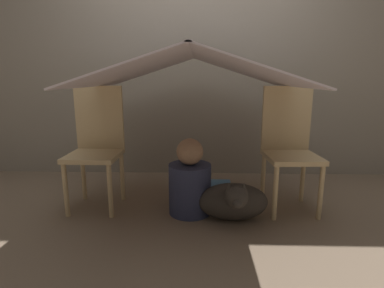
{
  "coord_description": "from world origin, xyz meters",
  "views": [
    {
      "loc": [
        0.07,
        -2.2,
        1.03
      ],
      "look_at": [
        0.0,
        0.05,
        0.53
      ],
      "focal_mm": 28.0,
      "sensor_mm": 36.0,
      "label": 1
    }
  ],
  "objects_px": {
    "chair_right": "(289,144)",
    "chair_left": "(97,143)",
    "person_front": "(190,183)",
    "dog": "(233,201)"
  },
  "relations": [
    {
      "from": "chair_left",
      "to": "person_front",
      "type": "bearing_deg",
      "value": -10.46
    },
    {
      "from": "chair_left",
      "to": "person_front",
      "type": "distance_m",
      "value": 0.82
    },
    {
      "from": "person_front",
      "to": "dog",
      "type": "bearing_deg",
      "value": -23.3
    },
    {
      "from": "person_front",
      "to": "dog",
      "type": "relative_size",
      "value": 1.15
    },
    {
      "from": "person_front",
      "to": "chair_right",
      "type": "bearing_deg",
      "value": 10.74
    },
    {
      "from": "chair_right",
      "to": "dog",
      "type": "relative_size",
      "value": 1.89
    },
    {
      "from": "chair_right",
      "to": "chair_left",
      "type": "bearing_deg",
      "value": 176.45
    },
    {
      "from": "person_front",
      "to": "dog",
      "type": "xyz_separation_m",
      "value": [
        0.32,
        -0.14,
        -0.09
      ]
    },
    {
      "from": "chair_right",
      "to": "person_front",
      "type": "xyz_separation_m",
      "value": [
        -0.78,
        -0.15,
        -0.28
      ]
    },
    {
      "from": "chair_left",
      "to": "person_front",
      "type": "height_order",
      "value": "chair_left"
    }
  ]
}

